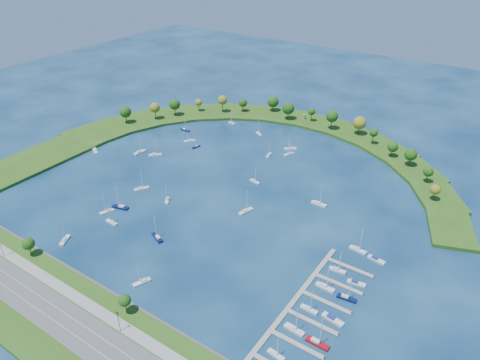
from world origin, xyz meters
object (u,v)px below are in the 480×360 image
Objects in this scene: moored_boat_6 at (290,148)px; moored_boat_12 at (142,282)px; moored_boat_4 at (157,237)px; moored_boat_15 at (155,154)px; moored_boat_20 at (167,200)px; docked_boat_11 at (376,259)px; docked_boat_9 at (356,283)px; docked_boat_4 at (309,309)px; moored_boat_7 at (319,203)px; moored_boat_10 at (269,155)px; moored_boat_19 at (232,123)px; docked_boat_3 at (317,342)px; docked_boat_7 at (347,297)px; moored_boat_17 at (120,207)px; docked_boat_5 at (333,319)px; docked_boat_10 at (358,249)px; harbor_tower at (304,117)px; moored_boat_16 at (185,130)px; moored_boat_2 at (140,152)px; docked_boat_8 at (337,269)px; moored_boat_5 at (196,146)px; moored_boat_1 at (189,140)px; docked_boat_0 at (276,354)px; moored_boat_18 at (112,222)px; moored_boat_0 at (107,211)px; moored_boat_8 at (259,133)px; dock_system at (310,307)px; moored_boat_21 at (65,240)px; docked_boat_2 at (294,329)px; moored_boat_9 at (141,188)px; moored_boat_3 at (246,211)px; moored_boat_13 at (95,150)px; moored_boat_14 at (289,154)px; docked_boat_6 at (325,287)px.

moored_boat_6 is 156.40m from moored_boat_12.
moored_boat_4 reaches higher than moored_boat_15.
moored_boat_20 is 119.22m from docked_boat_11.
docked_boat_9 is (96.33, 25.61, -0.34)m from moored_boat_4.
moored_boat_7 is at bearing 115.01° from docked_boat_4.
moored_boat_10 is 61.84m from moored_boat_19.
docked_boat_3 is 28.58m from docked_boat_7.
moored_boat_17 is 1.25× the size of docked_boat_4.
docked_boat_5 is (116.08, -28.87, -0.15)m from moored_boat_20.
harbor_tower is at bearing 132.09° from docked_boat_10.
moored_boat_12 is 1.36× the size of docked_boat_11.
moored_boat_16 is at bearing 155.69° from docked_boat_5.
moored_boat_4 reaches higher than docked_boat_9.
moored_boat_2 reaches higher than docked_boat_11.
moored_boat_15 is 1.13× the size of docked_boat_8.
moored_boat_12 is at bearing 124.86° from moored_boat_19.
moored_boat_2 is at bearing -30.32° from moored_boat_5.
docked_boat_4 is (136.22, -93.73, 0.03)m from moored_boat_5.
moored_boat_12 reaches higher than moored_boat_1.
docked_boat_0 is (31.52, -102.39, -0.07)m from moored_boat_7.
moored_boat_18 is 34.45m from moored_boat_20.
moored_boat_0 is 134.80m from moored_boat_6.
moored_boat_8 is at bearing 128.31° from docked_boat_9.
moored_boat_6 is at bearing 121.77° from dock_system.
moored_boat_21 reaches higher than moored_boat_8.
docked_boat_9 is at bearing -61.12° from moored_boat_15.
docked_boat_2 is (69.07, 14.61, 0.02)m from moored_boat_12.
moored_boat_9 is at bearing -163.57° from docked_boat_11.
docked_boat_10 reaches higher than moored_boat_19.
docked_boat_11 is (117.99, 17.08, -0.22)m from moored_boat_20.
docked_boat_7 is (173.42, -49.84, -0.03)m from moored_boat_2.
docked_boat_8 is at bearing 150.78° from moored_boat_12.
moored_boat_21 is at bearing -145.76° from moored_boat_9.
moored_boat_6 is at bearing 27.36° from moored_boat_3.
moored_boat_13 is (-121.36, 76.20, 0.02)m from moored_boat_12.
moored_boat_15 is 1.15× the size of docked_boat_4.
moored_boat_14 is (-6.87, 148.27, -0.03)m from moored_boat_12.
moored_boat_2 is at bearing -156.81° from moored_boat_20.
docked_boat_9 is (135.76, 23.92, -0.29)m from moored_boat_0.
moored_boat_14 is at bearing -155.96° from moored_boat_12.
moored_boat_4 is 29.88m from moored_boat_18.
docked_boat_6 is at bearing 165.72° from moored_boat_8.
moored_boat_21 is at bearing 161.22° from moored_boat_13.
moored_boat_5 is 0.87× the size of docked_boat_4.
docked_boat_7 reaches higher than moored_boat_16.
moored_boat_16 reaches higher than docked_boat_9.
moored_boat_17 reaches higher than moored_boat_12.
moored_boat_3 is at bearing -151.62° from moored_boat_13.
docked_boat_3 is at bearing -165.45° from moored_boat_4.
moored_boat_13 is 107.29m from moored_boat_19.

